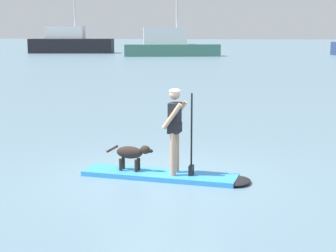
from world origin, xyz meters
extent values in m
plane|color=slate|center=(0.00, 0.00, 0.00)|extent=(400.00, 400.00, 0.00)
cube|color=#338CD8|center=(0.00, 0.00, 0.05)|extent=(3.26, 1.11, 0.10)
ellipsoid|color=black|center=(1.59, -0.18, 0.05)|extent=(0.64, 0.78, 0.10)
cylinder|color=tan|center=(0.33, 0.09, 0.54)|extent=(0.12, 0.12, 0.87)
cylinder|color=tan|center=(0.30, -0.17, 0.54)|extent=(0.12, 0.12, 0.87)
cube|color=black|center=(0.32, -0.04, 1.05)|extent=(0.26, 0.38, 0.20)
cube|color=black|center=(0.32, -0.04, 1.27)|extent=(0.24, 0.36, 0.59)
sphere|color=tan|center=(0.32, -0.04, 1.73)|extent=(0.22, 0.22, 0.22)
ellipsoid|color=white|center=(0.32, -0.04, 1.79)|extent=(0.23, 0.23, 0.11)
cylinder|color=tan|center=(0.34, 0.15, 1.32)|extent=(0.43, 0.14, 0.54)
cylinder|color=tan|center=(0.30, -0.22, 1.32)|extent=(0.43, 0.14, 0.54)
cylinder|color=black|center=(0.67, -0.08, 0.93)|extent=(0.04, 0.04, 1.66)
cube|color=black|center=(0.67, -0.08, 0.20)|extent=(0.10, 0.19, 0.20)
ellipsoid|color=#2D231E|center=(-0.65, 0.07, 0.48)|extent=(0.59, 0.28, 0.26)
ellipsoid|color=#2D231E|center=(-0.31, 0.03, 0.56)|extent=(0.24, 0.18, 0.18)
ellipsoid|color=black|center=(-0.20, 0.02, 0.54)|extent=(0.13, 0.09, 0.08)
cylinder|color=#2D231E|center=(-1.03, 0.12, 0.53)|extent=(0.27, 0.08, 0.18)
cylinder|color=#2D231E|center=(-0.47, 0.13, 0.23)|extent=(0.07, 0.07, 0.25)
cylinder|color=#2D231E|center=(-0.49, -0.02, 0.23)|extent=(0.07, 0.07, 0.25)
cylinder|color=#2D231E|center=(-0.81, 0.17, 0.23)|extent=(0.07, 0.07, 0.25)
cylinder|color=#2D231E|center=(-0.83, 0.02, 0.23)|extent=(0.07, 0.07, 0.25)
cube|color=black|center=(-24.25, 61.19, 0.99)|extent=(11.85, 5.18, 1.97)
cube|color=silver|center=(-25.11, 61.19, 2.82)|extent=(5.49, 3.35, 1.69)
cylinder|color=silver|center=(-23.68, 61.19, 7.19)|extent=(0.20, 0.20, 10.44)
cylinder|color=silver|center=(-25.11, 61.19, 3.17)|extent=(3.98, 0.76, 0.14)
cube|color=#3F7266|center=(-8.89, 54.12, 0.72)|extent=(11.86, 5.45, 1.44)
cube|color=silver|center=(-9.75, 54.12, 2.45)|extent=(5.54, 3.25, 2.01)
cylinder|color=silver|center=(-8.31, 54.12, 6.05)|extent=(0.20, 0.20, 9.21)
cylinder|color=silver|center=(-9.75, 54.12, 2.64)|extent=(3.95, 1.11, 0.14)
camera|label=1|loc=(2.02, -10.46, 2.96)|focal=57.10mm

